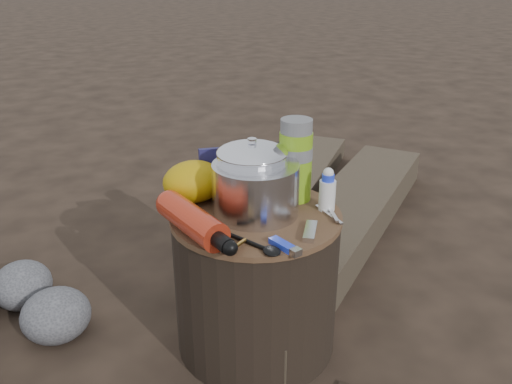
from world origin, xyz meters
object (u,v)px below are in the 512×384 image
object	(u,v)px
log_main	(339,228)
stump	(256,280)
travel_mug	(278,167)
fuel_bottle	(192,220)
thermos	(295,160)
camping_pot	(252,176)

from	to	relation	value
log_main	stump	bearing A→B (deg)	-92.17
stump	travel_mug	xyz separation A→B (m)	(0.13, 0.15, 0.27)
stump	log_main	distance (m)	0.69
fuel_bottle	thermos	bearing A→B (deg)	3.08
stump	log_main	world-z (taller)	stump
log_main	travel_mug	size ratio (longest dim) A/B	13.28
log_main	thermos	bearing A→B (deg)	-87.19
camping_pot	fuel_bottle	xyz separation A→B (m)	(-0.19, -0.09, -0.06)
camping_pot	travel_mug	world-z (taller)	camping_pot
log_main	fuel_bottle	world-z (taller)	fuel_bottle
fuel_bottle	thermos	xyz separation A→B (m)	(0.32, 0.10, 0.08)
fuel_bottle	travel_mug	world-z (taller)	travel_mug
stump	thermos	world-z (taller)	thermos
camping_pot	travel_mug	xyz separation A→B (m)	(0.12, 0.10, -0.03)
log_main	fuel_bottle	size ratio (longest dim) A/B	5.43
travel_mug	camping_pot	bearing A→B (deg)	-139.43
stump	thermos	size ratio (longest dim) A/B	1.99
thermos	travel_mug	bearing A→B (deg)	97.03
stump	thermos	bearing A→B (deg)	21.83
stump	camping_pot	size ratio (longest dim) A/B	2.44
thermos	log_main	bearing A→B (deg)	45.09
fuel_bottle	travel_mug	bearing A→B (deg)	17.17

